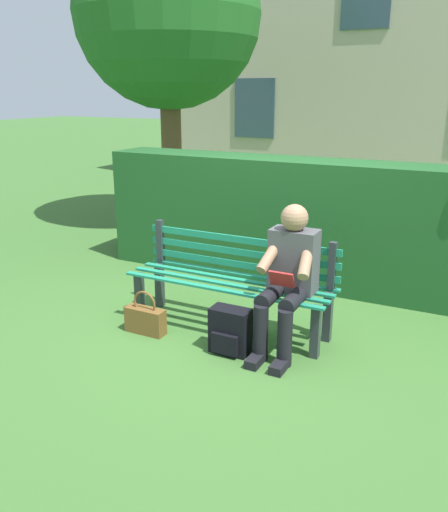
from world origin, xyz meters
TOP-DOWN VIEW (x-y plane):
  - ground at (0.00, 0.00)m, footprint 60.00×60.00m
  - park_bench at (0.00, -0.07)m, footprint 1.85×0.49m
  - person_seated at (-0.57, 0.10)m, footprint 0.44×0.73m
  - hedge_backdrop at (-0.33, -1.48)m, footprint 4.90×0.67m
  - tree at (2.64, -3.15)m, footprint 2.82×2.69m
  - building_facade at (0.57, -8.32)m, footprint 8.69×3.28m
  - backpack at (-0.21, 0.39)m, footprint 0.32×0.25m
  - handbag at (0.62, 0.41)m, footprint 0.36×0.13m

SIDE VIEW (x-z plane):
  - ground at x=0.00m, z-range 0.00..0.00m
  - handbag at x=0.62m, z-range -0.07..0.32m
  - backpack at x=-0.21m, z-range 0.00..0.37m
  - park_bench at x=0.00m, z-range 0.02..0.88m
  - person_seated at x=-0.57m, z-range 0.04..1.23m
  - hedge_backdrop at x=-0.33m, z-range -0.01..1.41m
  - building_facade at x=0.57m, z-range 0.00..5.98m
  - tree at x=2.64m, z-range 0.81..5.25m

